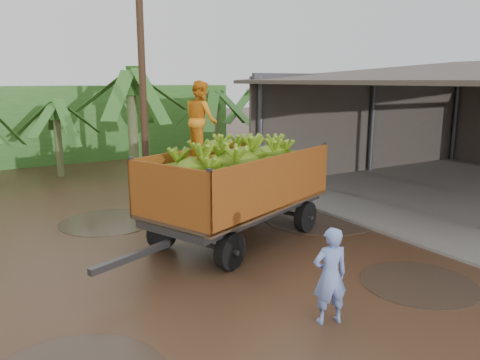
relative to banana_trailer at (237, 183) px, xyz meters
name	(u,v)px	position (x,y,z in m)	size (l,w,h in m)	color
ground	(202,271)	(-1.62, -1.25, -1.45)	(100.00, 100.00, 0.00)	black
packing_shed	(472,119)	(10.15, 0.51, 1.05)	(12.78, 10.80, 4.76)	gray
hedge_north	(4,126)	(-3.62, 14.75, 0.35)	(22.00, 3.00, 3.60)	#2D661E
banana_trailer	(237,183)	(0.00, 0.00, 0.00)	(6.62, 3.87, 3.87)	#C5651C
man_blue	(330,276)	(-0.83, -4.21, -0.64)	(0.59, 0.39, 1.61)	#758DD5
utility_pole	(142,77)	(0.02, 6.20, 2.54)	(1.20, 0.24, 7.86)	#47301E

